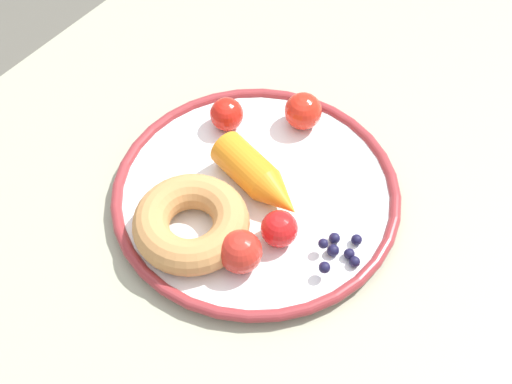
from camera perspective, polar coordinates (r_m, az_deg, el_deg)
name	(u,v)px	position (r m, az deg, el deg)	size (l,w,h in m)	color
dining_table	(299,226)	(0.84, 3.46, -2.67)	(1.09, 0.76, 0.71)	#9A9D83
plate	(256,194)	(0.74, 0.00, -0.14)	(0.30, 0.30, 0.02)	white
carrot_orange	(259,178)	(0.73, 0.24, 1.08)	(0.06, 0.12, 0.04)	orange
donut	(191,223)	(0.70, -5.16, -2.49)	(0.11, 0.11, 0.04)	#C3864B
blueberry_pile	(339,251)	(0.69, 6.60, -4.65)	(0.06, 0.04, 0.02)	#191638
tomato_near	(224,117)	(0.78, -2.55, 5.97)	(0.04, 0.04, 0.04)	red
tomato_mid	(279,229)	(0.69, 1.86, -2.93)	(0.04, 0.04, 0.04)	red
tomato_far	(303,111)	(0.79, 3.75, 6.41)	(0.04, 0.04, 0.04)	red
tomato_extra	(240,252)	(0.67, -1.25, -4.75)	(0.04, 0.04, 0.04)	red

